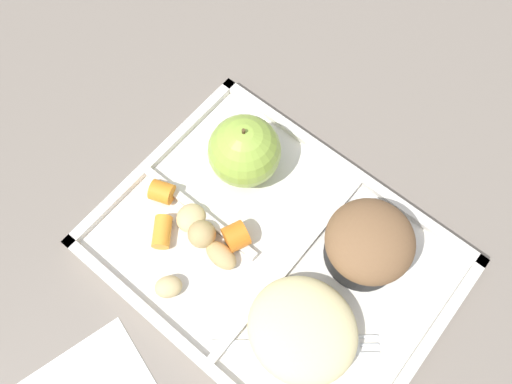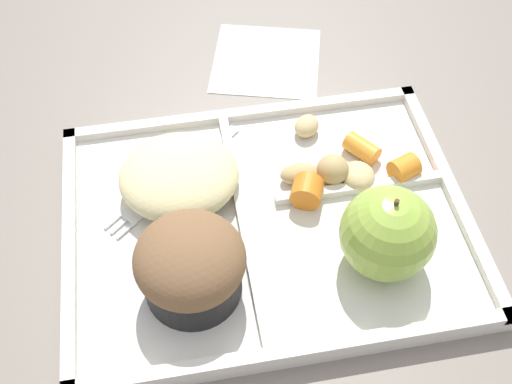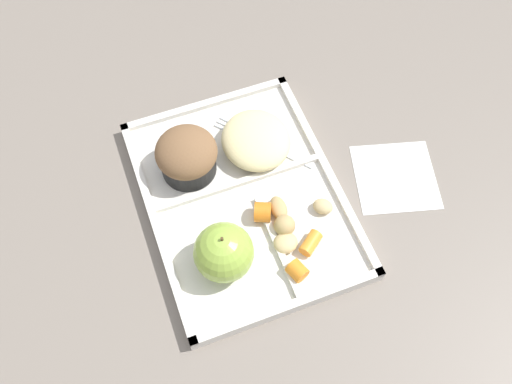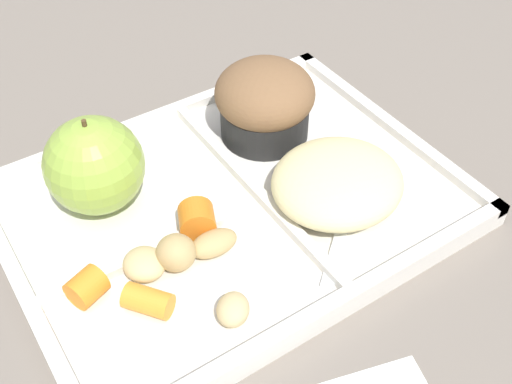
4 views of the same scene
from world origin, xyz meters
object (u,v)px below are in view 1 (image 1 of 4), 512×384
object	(u,v)px
lunch_tray	(273,255)
bran_muffin	(368,244)
green_apple	(244,151)
plastic_fork	(304,345)

from	to	relation	value
lunch_tray	bran_muffin	size ratio (longest dim) A/B	4.04
green_apple	bran_muffin	world-z (taller)	green_apple
bran_muffin	plastic_fork	size ratio (longest dim) A/B	0.65
lunch_tray	plastic_fork	xyz separation A→B (m)	(0.08, -0.05, 0.01)
bran_muffin	plastic_fork	world-z (taller)	bran_muffin
lunch_tray	plastic_fork	size ratio (longest dim) A/B	2.62
lunch_tray	green_apple	distance (m)	0.11
lunch_tray	bran_muffin	bearing A→B (deg)	38.74
bran_muffin	plastic_fork	bearing A→B (deg)	-84.99
lunch_tray	green_apple	size ratio (longest dim) A/B	4.28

